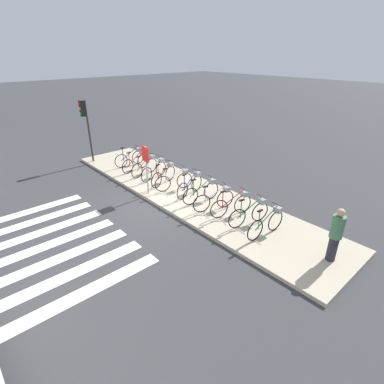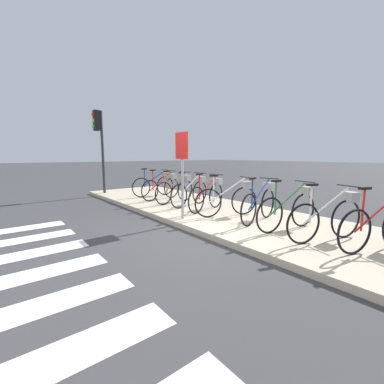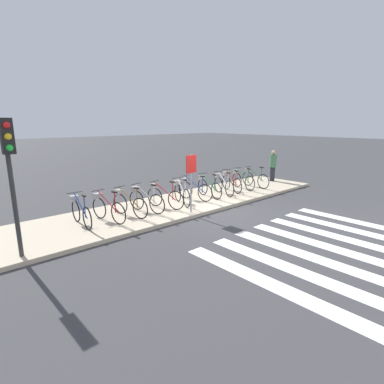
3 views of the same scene
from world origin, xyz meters
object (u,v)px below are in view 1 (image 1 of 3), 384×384
(parked_bicycle_9, at_px, (233,204))
(traffic_light, at_px, (85,119))
(parked_bicycle_1, at_px, (137,161))
(parked_bicycle_11, at_px, (268,222))
(parked_bicycle_0, at_px, (131,157))
(parked_bicycle_5, at_px, (176,180))
(parked_bicycle_8, at_px, (216,198))
(sign_post, at_px, (146,162))
(parked_bicycle_6, at_px, (191,184))
(parked_bicycle_3, at_px, (155,169))
(parked_bicycle_2, at_px, (146,165))
(parked_bicycle_4, at_px, (165,174))
(parked_bicycle_10, at_px, (251,212))
(pedestrian, at_px, (336,234))
(parked_bicycle_7, at_px, (203,191))

(parked_bicycle_9, height_order, traffic_light, traffic_light)
(parked_bicycle_1, xyz_separation_m, parked_bicycle_11, (7.67, 0.02, 0.00))
(parked_bicycle_0, bearing_deg, parked_bicycle_9, -0.09)
(parked_bicycle_5, distance_m, parked_bicycle_8, 2.35)
(parked_bicycle_0, bearing_deg, parked_bicycle_11, -1.01)
(parked_bicycle_0, distance_m, sign_post, 3.71)
(parked_bicycle_6, xyz_separation_m, sign_post, (-1.25, -1.27, 0.91))
(parked_bicycle_3, height_order, parked_bicycle_6, same)
(parked_bicycle_2, relative_size, parked_bicycle_4, 1.01)
(parked_bicycle_11, relative_size, traffic_light, 0.53)
(sign_post, bearing_deg, parked_bicycle_10, 16.11)
(parked_bicycle_9, relative_size, sign_post, 0.80)
(parked_bicycle_3, bearing_deg, parked_bicycle_10, 0.75)
(parked_bicycle_0, height_order, sign_post, sign_post)
(parked_bicycle_8, bearing_deg, parked_bicycle_2, 179.69)
(parked_bicycle_5, relative_size, sign_post, 0.79)
(parked_bicycle_4, xyz_separation_m, pedestrian, (7.40, 0.25, 0.40))
(parked_bicycle_0, height_order, parked_bicycle_10, same)
(sign_post, bearing_deg, parked_bicycle_1, 156.90)
(parked_bicycle_0, xyz_separation_m, traffic_light, (-1.91, -1.33, 1.83))
(parked_bicycle_1, relative_size, traffic_light, 0.52)
(parked_bicycle_11, bearing_deg, parked_bicycle_2, 180.00)
(parked_bicycle_0, distance_m, parked_bicycle_6, 4.62)
(parked_bicycle_1, bearing_deg, parked_bicycle_2, 1.54)
(parked_bicycle_2, relative_size, pedestrian, 1.01)
(parked_bicycle_6, distance_m, parked_bicycle_9, 2.27)
(parked_bicycle_5, bearing_deg, parked_bicycle_4, 177.23)
(pedestrian, height_order, traffic_light, traffic_light)
(parked_bicycle_3, xyz_separation_m, parked_bicycle_10, (5.45, 0.07, 0.00))
(traffic_light, xyz_separation_m, sign_post, (5.28, 0.06, -0.91))
(parked_bicycle_6, bearing_deg, parked_bicycle_7, -5.14)
(parked_bicycle_0, relative_size, sign_post, 0.83)
(parked_bicycle_9, bearing_deg, parked_bicycle_7, -177.68)
(parked_bicycle_6, xyz_separation_m, parked_bicycle_10, (3.07, -0.02, 0.00))
(parked_bicycle_8, bearing_deg, parked_bicycle_7, 172.67)
(parked_bicycle_10, height_order, sign_post, sign_post)
(parked_bicycle_5, relative_size, parked_bicycle_9, 0.99)
(parked_bicycle_11, height_order, pedestrian, pedestrian)
(parked_bicycle_2, height_order, parked_bicycle_3, same)
(parked_bicycle_7, bearing_deg, parked_bicycle_4, -178.55)
(traffic_light, distance_m, sign_post, 5.35)
(parked_bicycle_2, height_order, sign_post, sign_post)
(parked_bicycle_5, bearing_deg, traffic_light, -168.61)
(parked_bicycle_7, bearing_deg, parked_bicycle_8, -7.33)
(parked_bicycle_3, height_order, parked_bicycle_8, same)
(parked_bicycle_4, relative_size, parked_bicycle_6, 0.99)
(parked_bicycle_6, bearing_deg, parked_bicycle_8, -6.25)
(parked_bicycle_5, xyz_separation_m, parked_bicycle_7, (1.55, 0.10, 0.00))
(parked_bicycle_1, bearing_deg, parked_bicycle_4, 0.97)
(parked_bicycle_1, relative_size, parked_bicycle_10, 1.01)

